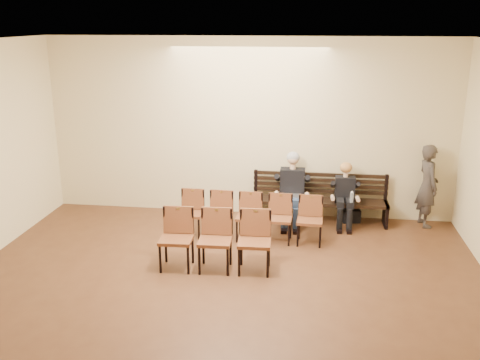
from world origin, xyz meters
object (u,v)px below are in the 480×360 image
object	(u,v)px
water_bottle	(351,203)
passerby	(428,180)
bench	(319,211)
bag	(351,216)
chair_row_front	(249,217)
seated_woman	(345,199)
laptop	(291,197)
seated_man	(292,189)
chair_row_back	(215,241)

from	to	relation	value
water_bottle	passerby	world-z (taller)	passerby
bench	bag	world-z (taller)	bench
chair_row_front	seated_woman	bearing A→B (deg)	30.05
laptop	chair_row_front	distance (m)	1.06
seated_man	chair_row_front	distance (m)	1.19
seated_woman	laptop	world-z (taller)	seated_woman
seated_woman	bag	xyz separation A→B (m)	(0.16, 0.22, -0.42)
water_bottle	chair_row_back	bearing A→B (deg)	-139.17
seated_man	water_bottle	world-z (taller)	seated_man
seated_man	seated_woman	xyz separation A→B (m)	(1.00, 0.00, -0.16)
seated_woman	laptop	distance (m)	1.01
seated_man	water_bottle	xyz separation A→B (m)	(1.10, -0.27, -0.14)
chair_row_front	bench	bearing A→B (deg)	41.63
bench	seated_woman	size ratio (longest dim) A/B	2.40
seated_man	chair_row_front	bearing A→B (deg)	-128.17
bag	passerby	bearing A→B (deg)	0.00
water_bottle	chair_row_back	world-z (taller)	chair_row_back
passerby	seated_man	bearing A→B (deg)	82.93
water_bottle	seated_woman	bearing A→B (deg)	111.23
seated_man	chair_row_back	xyz separation A→B (m)	(-1.10, -2.18, -0.21)
seated_man	chair_row_back	distance (m)	2.45
seated_woman	passerby	xyz separation A→B (m)	(1.53, 0.22, 0.37)
chair_row_front	chair_row_back	size ratio (longest dim) A/B	1.49
seated_woman	chair_row_front	size ratio (longest dim) A/B	0.42
bag	chair_row_back	distance (m)	3.32
seated_woman	chair_row_front	xyz separation A→B (m)	(-1.71, -0.91, -0.12)
bag	passerby	world-z (taller)	passerby
seated_man	seated_woman	distance (m)	1.01
bench	bag	size ratio (longest dim) A/B	7.70
bag	chair_row_front	world-z (taller)	chair_row_front
laptop	water_bottle	distance (m)	1.11
laptop	water_bottle	world-z (taller)	laptop
bag	seated_woman	bearing A→B (deg)	-125.32
chair_row_back	seated_man	bearing A→B (deg)	60.93
bench	water_bottle	distance (m)	0.77
seated_woman	chair_row_back	bearing A→B (deg)	-133.91
seated_woman	bag	size ratio (longest dim) A/B	3.20
seated_man	passerby	bearing A→B (deg)	4.97
seated_woman	laptop	bearing A→B (deg)	-172.05
laptop	chair_row_back	xyz separation A→B (m)	(-1.10, -2.04, -0.10)
laptop	bag	xyz separation A→B (m)	(1.16, 0.36, -0.46)
seated_man	laptop	distance (m)	0.18
bench	chair_row_back	world-z (taller)	chair_row_back
seated_man	bench	bearing A→B (deg)	12.73
seated_man	seated_woman	size ratio (longest dim) A/B	1.29
bench	seated_man	xyz separation A→B (m)	(-0.53, -0.12, 0.47)
bench	seated_woman	world-z (taller)	seated_woman
seated_woman	water_bottle	size ratio (longest dim) A/B	5.04
seated_man	chair_row_front	xyz separation A→B (m)	(-0.72, -0.91, -0.27)
seated_man	water_bottle	distance (m)	1.15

